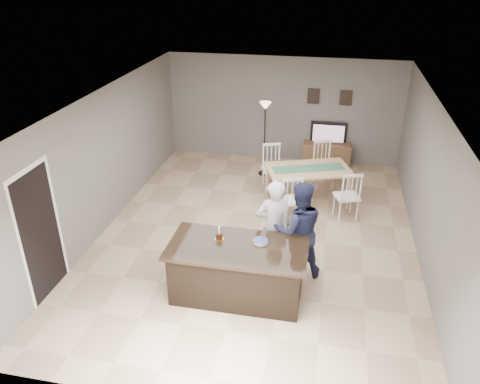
% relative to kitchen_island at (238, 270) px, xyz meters
% --- Properties ---
extents(floor, '(8.00, 8.00, 0.00)m').
position_rel_kitchen_island_xyz_m(floor, '(0.00, 1.80, -0.45)').
color(floor, tan).
rests_on(floor, ground).
extents(room_shell, '(8.00, 8.00, 8.00)m').
position_rel_kitchen_island_xyz_m(room_shell, '(0.00, 1.80, 1.22)').
color(room_shell, slate).
rests_on(room_shell, floor).
extents(kitchen_island, '(2.15, 1.10, 0.90)m').
position_rel_kitchen_island_xyz_m(kitchen_island, '(0.00, 0.00, 0.00)').
color(kitchen_island, black).
rests_on(kitchen_island, floor).
extents(tv_console, '(1.20, 0.40, 0.60)m').
position_rel_kitchen_island_xyz_m(tv_console, '(1.20, 5.57, -0.15)').
color(tv_console, brown).
rests_on(tv_console, floor).
extents(television, '(0.91, 0.12, 0.53)m').
position_rel_kitchen_island_xyz_m(television, '(1.20, 5.64, 0.41)').
color(television, black).
rests_on(television, tv_console).
extents(tv_screen_glow, '(0.78, 0.00, 0.78)m').
position_rel_kitchen_island_xyz_m(tv_screen_glow, '(1.20, 5.56, 0.42)').
color(tv_screen_glow, orange).
rests_on(tv_screen_glow, tv_console).
extents(picture_frames, '(1.10, 0.02, 0.38)m').
position_rel_kitchen_island_xyz_m(picture_frames, '(1.15, 5.78, 1.30)').
color(picture_frames, black).
rests_on(picture_frames, room_shell).
extents(doorway, '(0.00, 2.10, 2.65)m').
position_rel_kitchen_island_xyz_m(doorway, '(-2.99, -0.50, 0.80)').
color(doorway, black).
rests_on(doorway, floor).
extents(woman, '(0.71, 0.58, 1.68)m').
position_rel_kitchen_island_xyz_m(woman, '(0.45, 0.81, 0.39)').
color(woman, silver).
rests_on(woman, floor).
extents(man, '(0.98, 0.85, 1.71)m').
position_rel_kitchen_island_xyz_m(man, '(0.87, 0.74, 0.40)').
color(man, '#1B203D').
rests_on(man, floor).
extents(birthday_cake, '(0.15, 0.15, 0.23)m').
position_rel_kitchen_island_xyz_m(birthday_cake, '(-0.33, 0.16, 0.50)').
color(birthday_cake, gold).
rests_on(birthday_cake, kitchen_island).
extents(plate_stack, '(0.24, 0.24, 0.04)m').
position_rel_kitchen_island_xyz_m(plate_stack, '(0.33, 0.19, 0.46)').
color(plate_stack, white).
rests_on(plate_stack, kitchen_island).
extents(dining_table, '(2.25, 2.43, 1.07)m').
position_rel_kitchen_island_xyz_m(dining_table, '(0.85, 3.37, 0.23)').
color(dining_table, tan).
rests_on(dining_table, floor).
extents(floor_lamp, '(0.28, 0.28, 1.84)m').
position_rel_kitchen_island_xyz_m(floor_lamp, '(-0.30, 4.70, 0.97)').
color(floor_lamp, black).
rests_on(floor_lamp, floor).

